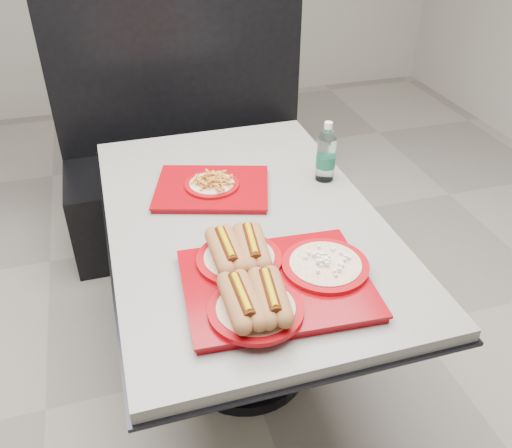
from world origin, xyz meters
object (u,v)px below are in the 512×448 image
object	(u,v)px
booth_bench	(190,162)
water_bottle	(326,155)
diner_table	(243,253)
tray_far	(212,186)
tray_near	(269,278)

from	to	relation	value
booth_bench	water_bottle	distance (m)	1.10
diner_table	water_bottle	world-z (taller)	water_bottle
booth_bench	water_bottle	xyz separation A→B (m)	(0.36, -0.94, 0.45)
diner_table	water_bottle	size ratio (longest dim) A/B	6.16
water_bottle	tray_far	bearing A→B (deg)	176.04
tray_near	tray_far	xyz separation A→B (m)	(-0.03, 0.57, -0.02)
tray_near	tray_far	size ratio (longest dim) A/B	1.15
tray_near	tray_far	distance (m)	0.57
booth_bench	diner_table	bearing A→B (deg)	-90.00
tray_near	tray_far	bearing A→B (deg)	93.49
tray_far	water_bottle	distance (m)	0.44
tray_near	water_bottle	distance (m)	0.67
tray_far	water_bottle	xyz separation A→B (m)	(0.43, -0.03, 0.08)
water_bottle	diner_table	bearing A→B (deg)	-157.07
diner_table	water_bottle	bearing A→B (deg)	22.93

